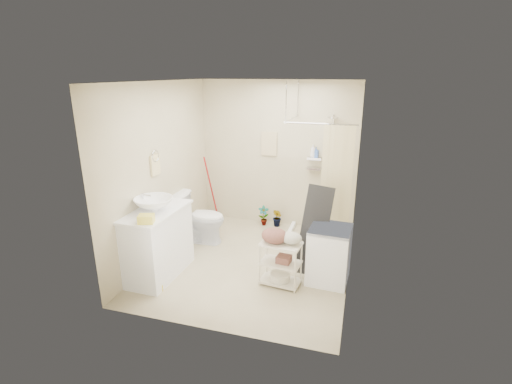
# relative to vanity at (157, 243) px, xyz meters

# --- Properties ---
(floor) EXTENTS (3.20, 3.20, 0.00)m
(floor) POSITION_rel_vanity_xyz_m (1.16, 0.68, -0.48)
(floor) COLOR tan
(floor) RESTS_ON ground
(ceiling) EXTENTS (2.80, 3.20, 0.04)m
(ceiling) POSITION_rel_vanity_xyz_m (1.16, 0.68, 2.12)
(ceiling) COLOR silver
(ceiling) RESTS_ON ground
(wall_back) EXTENTS (2.80, 0.04, 2.60)m
(wall_back) POSITION_rel_vanity_xyz_m (1.16, 2.28, 0.82)
(wall_back) COLOR beige
(wall_back) RESTS_ON ground
(wall_front) EXTENTS (2.80, 0.04, 2.60)m
(wall_front) POSITION_rel_vanity_xyz_m (1.16, -0.92, 0.82)
(wall_front) COLOR beige
(wall_front) RESTS_ON ground
(wall_left) EXTENTS (0.04, 3.20, 2.60)m
(wall_left) POSITION_rel_vanity_xyz_m (-0.24, 0.68, 0.82)
(wall_left) COLOR beige
(wall_left) RESTS_ON ground
(wall_right) EXTENTS (0.04, 3.20, 2.60)m
(wall_right) POSITION_rel_vanity_xyz_m (2.56, 0.68, 0.82)
(wall_right) COLOR beige
(wall_right) RESTS_ON ground
(vanity) EXTENTS (0.64, 1.11, 0.96)m
(vanity) POSITION_rel_vanity_xyz_m (0.00, 0.00, 0.00)
(vanity) COLOR white
(vanity) RESTS_ON ground
(sink) EXTENTS (0.61, 0.61, 0.18)m
(sink) POSITION_rel_vanity_xyz_m (0.01, -0.01, 0.57)
(sink) COLOR white
(sink) RESTS_ON vanity
(counter_basket) EXTENTS (0.22, 0.19, 0.10)m
(counter_basket) POSITION_rel_vanity_xyz_m (0.15, -0.42, 0.53)
(counter_basket) COLOR yellow
(counter_basket) RESTS_ON vanity
(floor_basket) EXTENTS (0.29, 0.26, 0.13)m
(floor_basket) POSITION_rel_vanity_xyz_m (0.18, -0.41, -0.42)
(floor_basket) COLOR yellow
(floor_basket) RESTS_ON ground
(toilet) EXTENTS (0.85, 0.51, 0.84)m
(toilet) POSITION_rel_vanity_xyz_m (0.12, 1.15, -0.06)
(toilet) COLOR silver
(toilet) RESTS_ON ground
(mop) EXTENTS (0.14, 0.14, 1.24)m
(mop) POSITION_rel_vanity_xyz_m (-0.13, 2.13, 0.14)
(mop) COLOR #A50C10
(mop) RESTS_ON ground
(potted_plant_a) EXTENTS (0.23, 0.19, 0.37)m
(potted_plant_a) POSITION_rel_vanity_xyz_m (0.96, 2.10, -0.29)
(potted_plant_a) COLOR brown
(potted_plant_a) RESTS_ON ground
(potted_plant_b) EXTENTS (0.24, 0.24, 0.34)m
(potted_plant_b) POSITION_rel_vanity_xyz_m (1.22, 2.10, -0.31)
(potted_plant_b) COLOR brown
(potted_plant_b) RESTS_ON ground
(hanging_towel) EXTENTS (0.28, 0.03, 0.42)m
(hanging_towel) POSITION_rel_vanity_xyz_m (1.01, 2.26, 1.02)
(hanging_towel) COLOR beige
(hanging_towel) RESTS_ON wall_back
(towel_ring) EXTENTS (0.04, 0.22, 0.34)m
(towel_ring) POSITION_rel_vanity_xyz_m (-0.22, 0.48, 0.99)
(towel_ring) COLOR beige
(towel_ring) RESTS_ON wall_left
(tp_holder) EXTENTS (0.08, 0.12, 0.14)m
(tp_holder) POSITION_rel_vanity_xyz_m (-0.20, 0.73, 0.24)
(tp_holder) COLOR white
(tp_holder) RESTS_ON wall_left
(shower) EXTENTS (1.10, 1.10, 2.10)m
(shower) POSITION_rel_vanity_xyz_m (2.01, 1.73, 0.57)
(shower) COLOR white
(shower) RESTS_ON ground
(shampoo_bottle_a) EXTENTS (0.10, 0.10, 0.22)m
(shampoo_bottle_a) POSITION_rel_vanity_xyz_m (1.80, 2.20, 0.95)
(shampoo_bottle_a) COLOR silver
(shampoo_bottle_a) RESTS_ON shower
(shampoo_bottle_b) EXTENTS (0.09, 0.09, 0.18)m
(shampoo_bottle_b) POSITION_rel_vanity_xyz_m (1.85, 2.22, 0.93)
(shampoo_bottle_b) COLOR #3B5FB1
(shampoo_bottle_b) RESTS_ON shower
(washing_machine) EXTENTS (0.56, 0.58, 0.77)m
(washing_machine) POSITION_rel_vanity_xyz_m (2.30, 0.50, -0.09)
(washing_machine) COLOR white
(washing_machine) RESTS_ON ground
(laundry_rack) EXTENTS (0.56, 0.37, 0.72)m
(laundry_rack) POSITION_rel_vanity_xyz_m (1.70, 0.22, -0.12)
(laundry_rack) COLOR beige
(laundry_rack) RESTS_ON ground
(ironing_board) EXTENTS (0.38, 0.16, 1.29)m
(ironing_board) POSITION_rel_vanity_xyz_m (2.07, 0.65, 0.17)
(ironing_board) COLOR black
(ironing_board) RESTS_ON ground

